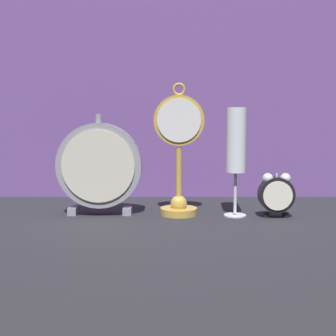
{
  "coord_description": "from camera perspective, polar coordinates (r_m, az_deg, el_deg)",
  "views": [
    {
      "loc": [
        -0.0,
        -0.99,
        0.23
      ],
      "look_at": [
        0.0,
        0.08,
        0.11
      ],
      "focal_mm": 50.0,
      "sensor_mm": 36.0,
      "label": 1
    }
  ],
  "objects": [
    {
      "name": "ground_plane",
      "position": [
        1.02,
        0.01,
        -6.65
      ],
      "size": [
        4.0,
        4.0,
        0.0
      ],
      "primitive_type": "plane",
      "color": "#232328"
    },
    {
      "name": "fabric_backdrop_drape",
      "position": [
        1.32,
        -0.02,
        11.59
      ],
      "size": [
        1.27,
        0.01,
        0.7
      ],
      "primitive_type": "cube",
      "color": "#6B478E",
      "rests_on": "ground_plane"
    },
    {
      "name": "pocket_watch_on_stand",
      "position": [
        1.07,
        1.33,
        1.52
      ],
      "size": [
        0.12,
        0.09,
        0.3
      ],
      "color": "gold",
      "rests_on": "ground_plane"
    },
    {
      "name": "alarm_clock_twin_bell",
      "position": [
        1.09,
        13.06,
        -2.99
      ],
      "size": [
        0.08,
        0.03,
        0.1
      ],
      "color": "black",
      "rests_on": "ground_plane"
    },
    {
      "name": "mantel_clock_silver",
      "position": [
        1.09,
        -8.38,
        0.24
      ],
      "size": [
        0.2,
        0.04,
        0.23
      ],
      "color": "gray",
      "rests_on": "ground_plane"
    },
    {
      "name": "champagne_flute",
      "position": [
        1.07,
        8.29,
        2.58
      ],
      "size": [
        0.05,
        0.05,
        0.25
      ],
      "color": "silver",
      "rests_on": "ground_plane"
    }
  ]
}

